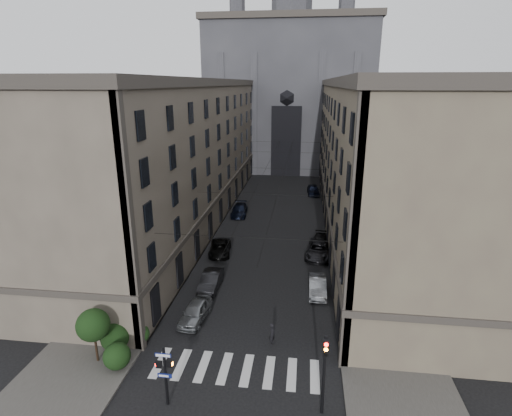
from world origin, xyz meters
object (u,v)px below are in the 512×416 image
at_px(car_left_midfar, 220,248).
at_px(car_left_far, 239,210).
at_px(car_right_midnear, 319,250).
at_px(car_right_far, 313,190).
at_px(traffic_light_right, 325,366).
at_px(car_right_near, 317,286).
at_px(car_left_midnear, 211,281).
at_px(pedestrian_signal_left, 165,372).
at_px(gothic_tower, 290,85).
at_px(car_right_midfar, 321,242).
at_px(pedestrian, 272,334).
at_px(car_left_near, 195,312).

relative_size(car_left_midfar, car_left_far, 0.94).
height_order(car_right_midnear, car_right_far, car_right_far).
height_order(traffic_light_right, car_right_near, traffic_light_right).
relative_size(car_left_midnear, car_right_near, 1.06).
distance_m(car_right_midnear, car_right_far, 25.84).
xyz_separation_m(pedestrian_signal_left, traffic_light_right, (9.11, 0.42, 0.97)).
distance_m(gothic_tower, pedestrian_signal_left, 75.15).
bearing_deg(car_left_far, pedestrian_signal_left, -91.18).
height_order(traffic_light_right, car_left_midfar, traffic_light_right).
height_order(car_left_midnear, car_right_midfar, car_left_midnear).
height_order(gothic_tower, pedestrian, gothic_tower).
bearing_deg(car_right_midnear, car_left_far, 137.93).
bearing_deg(car_left_far, car_left_midfar, -93.29).
height_order(car_left_midfar, car_right_far, car_right_far).
relative_size(gothic_tower, traffic_light_right, 11.15).
bearing_deg(car_left_midfar, car_right_near, -42.90).
height_order(gothic_tower, car_left_midfar, gothic_tower).
distance_m(pedestrian_signal_left, car_right_midfar, 26.87).
bearing_deg(pedestrian_signal_left, car_right_near, 57.65).
bearing_deg(gothic_tower, car_right_midnear, -83.36).
height_order(car_left_near, pedestrian, pedestrian).
distance_m(pedestrian_signal_left, car_left_far, 35.85).
distance_m(pedestrian_signal_left, car_right_far, 49.24).
relative_size(gothic_tower, car_right_far, 11.96).
relative_size(pedestrian_signal_left, car_left_midnear, 0.86).
bearing_deg(car_right_midfar, car_left_near, -117.53).
distance_m(pedestrian_signal_left, car_left_near, 9.02).
relative_size(car_left_midnear, car_right_midnear, 0.83).
xyz_separation_m(traffic_light_right, car_right_far, (-0.02, 47.95, -2.46)).
xyz_separation_m(car_left_midfar, car_right_midnear, (10.96, 0.64, 0.10)).
bearing_deg(gothic_tower, car_left_near, -93.75).
distance_m(car_left_midfar, car_right_far, 28.52).
xyz_separation_m(pedestrian_signal_left, car_left_far, (-1.65, 35.78, -1.56)).
distance_m(car_right_near, pedestrian, 8.61).
bearing_deg(car_right_near, car_right_midfar, 86.32).
xyz_separation_m(traffic_light_right, car_left_far, (-10.76, 35.36, -2.53)).
bearing_deg(car_left_midnear, car_right_near, 2.28).
xyz_separation_m(car_left_near, car_right_midnear, (10.16, 13.68, 0.04)).
bearing_deg(car_left_midnear, car_left_midfar, 96.41).
xyz_separation_m(car_left_near, pedestrian, (6.43, -2.36, 0.11)).
distance_m(car_right_near, car_right_far, 33.97).
bearing_deg(car_left_near, car_right_midfar, 62.64).
distance_m(car_left_midfar, pedestrian, 17.02).
distance_m(car_left_near, car_right_midnear, 17.04).
relative_size(car_left_near, car_right_near, 1.00).
relative_size(car_left_midfar, pedestrian, 2.86).
xyz_separation_m(car_left_midfar, car_right_far, (10.62, 26.47, 0.15)).
relative_size(traffic_light_right, car_right_midfar, 1.09).
bearing_deg(car_left_far, pedestrian, -79.71).
height_order(pedestrian_signal_left, pedestrian, pedestrian_signal_left).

